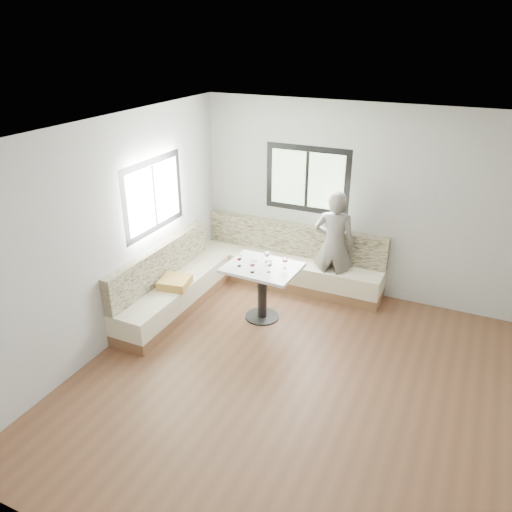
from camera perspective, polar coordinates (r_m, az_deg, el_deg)
The scene contains 10 objects.
room at distance 5.15m, azimuth 5.33°, elevation -1.68°, with size 5.01×5.01×2.81m.
banquette at distance 7.44m, azimuth -1.82°, elevation -2.13°, with size 2.90×2.80×0.95m.
table at distance 6.73m, azimuth 0.73°, elevation -2.70°, with size 0.99×0.79×0.79m.
person at distance 7.29m, azimuth 8.91°, elevation 1.22°, with size 0.60×0.39×1.64m, color slate.
olive_ramekin at distance 6.76m, azimuth -0.24°, elevation -0.50°, with size 0.09×0.09×0.04m.
wine_glass_a at distance 6.60m, azimuth -1.94°, elevation -0.22°, with size 0.08×0.08×0.17m.
wine_glass_b at distance 6.43m, azimuth -0.42°, elevation -0.92°, with size 0.08×0.08×0.17m.
wine_glass_c at distance 6.43m, azimuth 1.53°, elevation -0.91°, with size 0.08×0.08×0.17m.
wine_glass_d at distance 6.71m, azimuth 1.28°, elevation 0.23°, with size 0.08×0.08×0.17m.
wine_glass_e at distance 6.55m, azimuth 3.33°, elevation -0.44°, with size 0.08×0.08×0.17m.
Camera 1 is at (1.42, -4.28, 3.69)m, focal length 35.00 mm.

